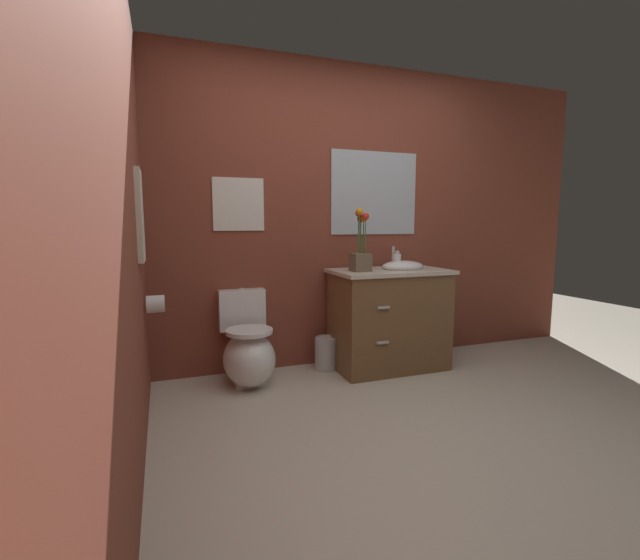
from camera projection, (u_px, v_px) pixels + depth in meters
name	position (u px, v px, depth m)	size (l,w,h in m)	color
ground_plane	(441.00, 448.00, 2.31)	(9.87, 9.87, 0.00)	beige
wall_back	(354.00, 217.00, 3.71)	(4.61, 0.05, 2.50)	brown
wall_left	(127.00, 211.00, 2.08)	(0.05, 4.41, 2.50)	brown
toilet	(248.00, 352.00, 3.22)	(0.38, 0.59, 0.69)	white
vanity_cabinet	(389.00, 317.00, 3.57)	(0.94, 0.56, 1.00)	brown
flower_vase	(361.00, 251.00, 3.37)	(0.14, 0.14, 0.49)	brown
soap_bottle	(397.00, 261.00, 3.53)	(0.06, 0.06, 0.15)	white
trash_bin	(326.00, 353.00, 3.54)	(0.18, 0.18, 0.27)	#B7B7BC
wall_poster	(239.00, 204.00, 3.33)	(0.39, 0.01, 0.40)	silver
wall_mirror	(374.00, 193.00, 3.71)	(0.80, 0.01, 0.70)	#B2BCC6
hanging_towel	(140.00, 216.00, 2.45)	(0.03, 0.28, 0.52)	beige
toilet_paper_roll	(156.00, 304.00, 2.77)	(0.11, 0.11, 0.11)	white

